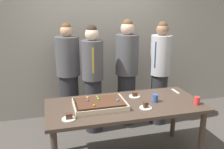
# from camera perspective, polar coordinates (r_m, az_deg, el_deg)

# --- Properties ---
(interior_back_panel) EXTENTS (8.00, 0.12, 3.00)m
(interior_back_panel) POSITION_cam_1_polar(r_m,az_deg,el_deg) (4.42, -3.26, 9.96)
(interior_back_panel) COLOR #9E998E
(interior_back_panel) RESTS_ON ground_plane
(party_table) EXTENTS (1.94, 0.87, 0.77)m
(party_table) POSITION_cam_1_polar(r_m,az_deg,el_deg) (3.13, 3.02, -8.30)
(party_table) COLOR #47382D
(party_table) RESTS_ON ground_plane
(sheet_cake) EXTENTS (0.62, 0.45, 0.10)m
(sheet_cake) POSITION_cam_1_polar(r_m,az_deg,el_deg) (3.00, -2.86, -6.82)
(sheet_cake) COLOR beige
(sheet_cake) RESTS_ON party_table
(plated_slice_near_left) EXTENTS (0.15, 0.15, 0.06)m
(plated_slice_near_left) POSITION_cam_1_polar(r_m,az_deg,el_deg) (3.33, 5.25, -4.76)
(plated_slice_near_left) COLOR white
(plated_slice_near_left) RESTS_ON party_table
(plated_slice_near_right) EXTENTS (0.15, 0.15, 0.08)m
(plated_slice_near_right) POSITION_cam_1_polar(r_m,az_deg,el_deg) (2.99, 7.79, -7.30)
(plated_slice_near_right) COLOR white
(plated_slice_near_right) RESTS_ON party_table
(plated_slice_far_left) EXTENTS (0.15, 0.15, 0.07)m
(plated_slice_far_left) POSITION_cam_1_polar(r_m,az_deg,el_deg) (2.73, -9.93, -9.75)
(plated_slice_far_left) COLOR white
(plated_slice_far_left) RESTS_ON party_table
(drink_cup_nearest) EXTENTS (0.07, 0.07, 0.10)m
(drink_cup_nearest) POSITION_cam_1_polar(r_m,az_deg,el_deg) (3.23, 19.01, -5.73)
(drink_cup_nearest) COLOR red
(drink_cup_nearest) RESTS_ON party_table
(drink_cup_middle) EXTENTS (0.07, 0.07, 0.10)m
(drink_cup_middle) POSITION_cam_1_polar(r_m,az_deg,el_deg) (3.18, 9.99, -5.42)
(drink_cup_middle) COLOR #2D5199
(drink_cup_middle) RESTS_ON party_table
(cake_server_utensil) EXTENTS (0.03, 0.20, 0.01)m
(cake_server_utensil) POSITION_cam_1_polar(r_m,az_deg,el_deg) (3.62, 14.49, -3.77)
(cake_server_utensil) COLOR silver
(cake_server_utensil) RESTS_ON party_table
(person_serving_front) EXTENTS (0.37, 0.37, 1.70)m
(person_serving_front) POSITION_cam_1_polar(r_m,az_deg,el_deg) (4.00, -10.02, -0.16)
(person_serving_front) COLOR #28282D
(person_serving_front) RESTS_ON ground_plane
(person_green_shirt_behind) EXTENTS (0.33, 0.33, 1.68)m
(person_green_shirt_behind) POSITION_cam_1_polar(r_m,az_deg,el_deg) (3.77, -4.46, -0.84)
(person_green_shirt_behind) COLOR #28282D
(person_green_shirt_behind) RESTS_ON ground_plane
(person_striped_tie_right) EXTENTS (0.37, 0.37, 1.74)m
(person_striped_tie_right) POSITION_cam_1_polar(r_m,az_deg,el_deg) (4.03, 3.42, 0.67)
(person_striped_tie_right) COLOR #28282D
(person_striped_tie_right) RESTS_ON ground_plane
(person_far_right_suit) EXTENTS (0.33, 0.33, 1.71)m
(person_far_right_suit) POSITION_cam_1_polar(r_m,az_deg,el_deg) (4.10, 11.02, 0.46)
(person_far_right_suit) COLOR #28282D
(person_far_right_suit) RESTS_ON ground_plane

